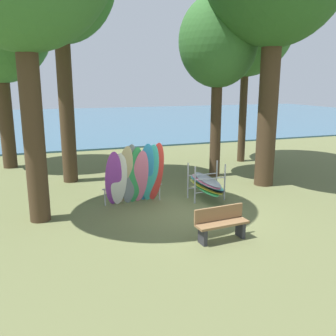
{
  "coord_description": "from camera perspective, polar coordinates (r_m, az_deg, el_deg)",
  "views": [
    {
      "loc": [
        -4.09,
        -9.91,
        3.92
      ],
      "look_at": [
        -0.06,
        1.45,
        1.1
      ],
      "focal_mm": 39.2,
      "sensor_mm": 36.0,
      "label": 1
    }
  ],
  "objects": [
    {
      "name": "lake_water",
      "position": [
        39.93,
        -13.68,
        7.23
      ],
      "size": [
        80.0,
        36.0,
        0.1
      ],
      "primitive_type": "cube",
      "color": "#38607A",
      "rests_on": "ground"
    },
    {
      "name": "park_bench",
      "position": [
        9.48,
        8.24,
        -8.43
      ],
      "size": [
        1.43,
        0.52,
        0.85
      ],
      "color": "#2D2D33",
      "rests_on": "ground"
    },
    {
      "name": "board_storage_rack",
      "position": [
        12.6,
        5.96,
        -2.42
      ],
      "size": [
        1.15,
        2.13,
        1.25
      ],
      "color": "#9EA0A5",
      "rests_on": "ground"
    },
    {
      "name": "tree_mid_behind",
      "position": [
        18.93,
        12.21,
        21.65
      ],
      "size": [
        4.6,
        4.6,
        9.48
      ],
      "color": "#42301E",
      "rests_on": "ground"
    },
    {
      "name": "ground_plane",
      "position": [
        11.41,
        2.75,
        -6.93
      ],
      "size": [
        80.0,
        80.0,
        0.0
      ],
      "primitive_type": "plane",
      "color": "#60663D"
    },
    {
      "name": "tree_far_left_back",
      "position": [
        15.55,
        7.81,
        18.68
      ],
      "size": [
        3.17,
        3.17,
        7.34
      ],
      "color": "#42301E",
      "rests_on": "ground"
    },
    {
      "name": "leaning_board_pile",
      "position": [
        11.76,
        -5.13,
        -1.22
      ],
      "size": [
        2.02,
        1.07,
        2.12
      ],
      "color": "purple",
      "rests_on": "ground"
    }
  ]
}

